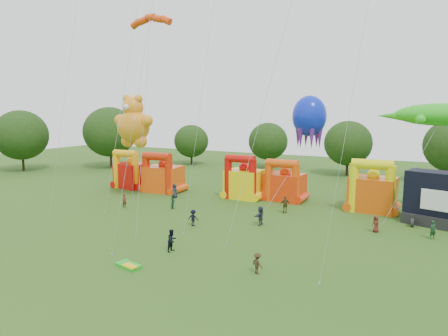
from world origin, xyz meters
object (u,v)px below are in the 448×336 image
at_px(bouncy_castle_0, 131,173).
at_px(teddy_bear_kite, 133,124).
at_px(spectator_0, 175,191).
at_px(bouncy_castle_2, 243,181).
at_px(spectator_4, 285,205).
at_px(gecko_kite, 417,160).
at_px(octopus_kite, 297,151).

xyz_separation_m(bouncy_castle_0, teddy_bear_kite, (5.66, -5.77, 7.52)).
bearing_deg(spectator_0, bouncy_castle_0, 174.64).
distance_m(bouncy_castle_0, teddy_bear_kite, 11.04).
relative_size(bouncy_castle_2, spectator_4, 3.02).
bearing_deg(teddy_bear_kite, gecko_kite, 11.95).
bearing_deg(bouncy_castle_2, gecko_kite, -0.29).
height_order(bouncy_castle_2, octopus_kite, octopus_kite).
height_order(gecko_kite, octopus_kite, octopus_kite).
xyz_separation_m(bouncy_castle_0, spectator_0, (9.71, -2.79, -1.25)).
height_order(bouncy_castle_0, gecko_kite, gecko_kite).
distance_m(spectator_0, spectator_4, 15.48).
xyz_separation_m(spectator_0, spectator_4, (15.46, -0.78, 0.01)).
relative_size(bouncy_castle_2, octopus_kite, 0.43).
xyz_separation_m(bouncy_castle_0, bouncy_castle_2, (17.82, 1.20, 0.04)).
bearing_deg(spectator_4, bouncy_castle_2, -66.12).
bearing_deg(spectator_0, gecko_kite, 18.43).
relative_size(teddy_bear_kite, gecko_kite, 1.09).
bearing_deg(teddy_bear_kite, octopus_kite, 23.72).
height_order(teddy_bear_kite, spectator_0, teddy_bear_kite).
height_order(teddy_bear_kite, octopus_kite, teddy_bear_kite).
distance_m(bouncy_castle_0, octopus_kite, 25.02).
height_order(teddy_bear_kite, gecko_kite, teddy_bear_kite).
bearing_deg(teddy_bear_kite, bouncy_castle_0, 134.43).
xyz_separation_m(bouncy_castle_0, octopus_kite, (24.53, 2.52, 4.22)).
bearing_deg(bouncy_castle_0, spectator_0, -16.00).
distance_m(octopus_kite, spectator_4, 8.19).
relative_size(bouncy_castle_0, spectator_4, 2.97).
distance_m(bouncy_castle_0, gecko_kite, 38.33).
xyz_separation_m(octopus_kite, spectator_0, (-14.82, -5.30, -5.46)).
relative_size(bouncy_castle_2, gecko_kite, 0.47).
height_order(octopus_kite, spectator_0, octopus_kite).
relative_size(gecko_kite, spectator_4, 6.41).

